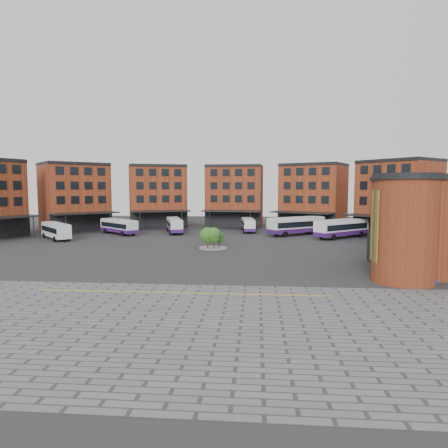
# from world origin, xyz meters

# --- Properties ---
(ground) EXTENTS (160.00, 160.00, 0.00)m
(ground) POSITION_xyz_m (0.00, 0.00, 0.00)
(ground) COLOR #28282B
(ground) RESTS_ON ground
(paving_zone) EXTENTS (50.00, 22.00, 0.02)m
(paving_zone) POSITION_xyz_m (2.00, -22.00, 0.01)
(paving_zone) COLOR slate
(paving_zone) RESTS_ON ground
(yellow_line) EXTENTS (26.00, 0.15, 0.02)m
(yellow_line) POSITION_xyz_m (2.00, -14.00, 0.03)
(yellow_line) COLOR gold
(yellow_line) RESTS_ON paving_zone
(main_building) EXTENTS (94.14, 42.48, 14.60)m
(main_building) POSITION_xyz_m (-4.77, 38.25, 7.23)
(main_building) COLOR brown
(main_building) RESTS_ON ground
(east_building) EXTENTS (17.40, 15.40, 10.60)m
(east_building) POSITION_xyz_m (28.70, -3.06, 5.29)
(east_building) COLOR brown
(east_building) RESTS_ON ground
(tree_island) EXTENTS (4.40, 4.40, 3.33)m
(tree_island) POSITION_xyz_m (1.85, 11.41, 1.88)
(tree_island) COLOR gray
(tree_island) RESTS_ON ground
(bus_a) EXTENTS (8.78, 9.15, 2.92)m
(bus_a) POSITION_xyz_m (-27.33, 20.38, 1.73)
(bus_a) COLOR silver
(bus_a) RESTS_ON ground
(bus_b) EXTENTS (9.58, 8.70, 2.97)m
(bus_b) POSITION_xyz_m (-18.76, 28.91, 1.61)
(bus_b) COLOR white
(bus_b) RESTS_ON ground
(bus_c) EXTENTS (5.43, 10.78, 2.97)m
(bus_c) POSITION_xyz_m (-8.24, 32.25, 1.61)
(bus_c) COLOR silver
(bus_c) RESTS_ON ground
(bus_d) EXTENTS (3.20, 9.93, 2.75)m
(bus_d) POSITION_xyz_m (6.78, 35.75, 1.49)
(bus_d) COLOR white
(bus_d) RESTS_ON ground
(bus_e) EXTENTS (11.80, 9.63, 3.52)m
(bus_e) POSITION_xyz_m (16.31, 30.34, 1.91)
(bus_e) COLOR white
(bus_e) RESTS_ON ground
(bus_f) EXTENTS (11.19, 9.96, 3.44)m
(bus_f) POSITION_xyz_m (24.19, 26.46, 1.86)
(bus_f) COLOR white
(bus_f) RESTS_ON ground
(blue_car) EXTENTS (3.91, 2.33, 1.22)m
(blue_car) POSITION_xyz_m (23.89, -8.81, 0.61)
(blue_car) COLOR #0D27AB
(blue_car) RESTS_ON ground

